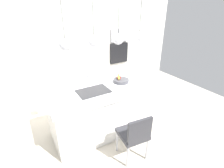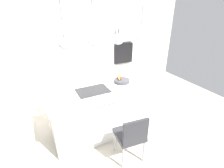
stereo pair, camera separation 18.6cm
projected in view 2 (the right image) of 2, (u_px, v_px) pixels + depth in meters
floor at (108, 127)px, 3.41m from camera, size 6.60×6.60×0.00m
back_wall at (79, 47)px, 4.20m from camera, size 6.00×0.10×2.60m
kitchen_island at (107, 108)px, 3.22m from camera, size 2.14×0.86×0.89m
sink_basin at (93, 91)px, 2.92m from camera, size 0.56×0.40×0.02m
faucet at (88, 79)px, 3.03m from camera, size 0.02×0.17×0.22m
fruit_bowl at (122, 80)px, 3.23m from camera, size 0.30×0.30×0.16m
microwave at (124, 35)px, 4.57m from camera, size 0.54×0.08×0.34m
oven at (123, 53)px, 4.78m from camera, size 0.56×0.08×0.56m
chair_near at (131, 135)px, 2.51m from camera, size 0.45×0.46×0.83m
pendant_light_left at (65, 44)px, 2.41m from camera, size 0.18×0.18×0.78m
pendant_light_center_left at (93, 41)px, 2.59m from camera, size 0.18×0.18×0.78m
pendant_light_center_right at (119, 39)px, 2.77m from camera, size 0.18×0.18×0.78m
pendant_light_right at (141, 37)px, 2.95m from camera, size 0.18×0.18×0.78m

